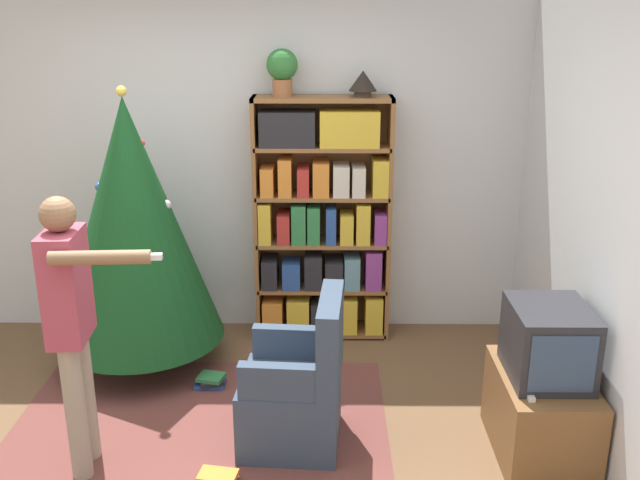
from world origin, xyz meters
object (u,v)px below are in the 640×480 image
Objects in this scene: bookshelf at (322,224)px; christmas_tree at (133,223)px; table_lamp at (363,82)px; standing_person at (72,315)px; armchair at (298,392)px; potted_plant at (282,69)px; television at (548,342)px.

bookshelf is 0.93× the size of christmas_tree.
standing_person is at bearing -132.80° from table_lamp.
table_lamp reaches higher than standing_person.
christmas_tree reaches higher than armchair.
christmas_tree is 2.13× the size of armchair.
bookshelf is at bearing -1.76° from potted_plant.
armchair is 4.60× the size of table_lamp.
standing_person is at bearing -127.37° from bookshelf.
bookshelf reaches higher than television.
bookshelf is 9.16× the size of table_lamp.
table_lamp is at bearing 1.75° from bookshelf.
potted_plant is (0.99, 0.51, 0.97)m from christmas_tree.
bookshelf is 1.08m from table_lamp.
christmas_tree reaches higher than bookshelf.
television is at bearing -45.67° from potted_plant.
standing_person is (-1.16, -0.25, 0.59)m from armchair.
potted_plant is 0.57m from table_lamp.
table_lamp is at bearing 0.00° from potted_plant.
television is 2.55m from potted_plant.
potted_plant is at bearing 145.94° from standing_person.
standing_person is at bearing -176.73° from television.
christmas_tree is 5.96× the size of potted_plant.
christmas_tree is (-1.27, -0.50, 0.16)m from bookshelf.
christmas_tree is at bearing 157.29° from television.
bookshelf reaches higher than armchair.
potted_plant is at bearing 180.00° from table_lamp.
television is 1.54× the size of potted_plant.
table_lamp is (0.56, 0.00, -0.09)m from potted_plant.
potted_plant is at bearing 134.33° from television.
armchair is 0.59× the size of standing_person.
armchair is 2.80× the size of potted_plant.
table_lamp reaches higher than armchair.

